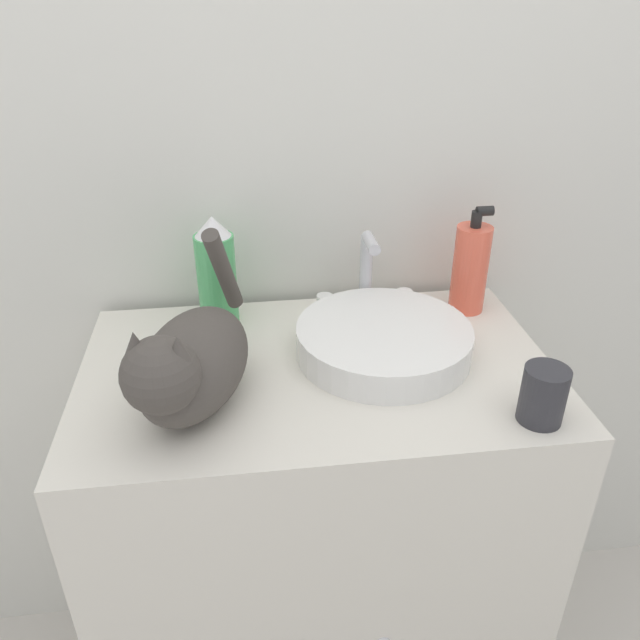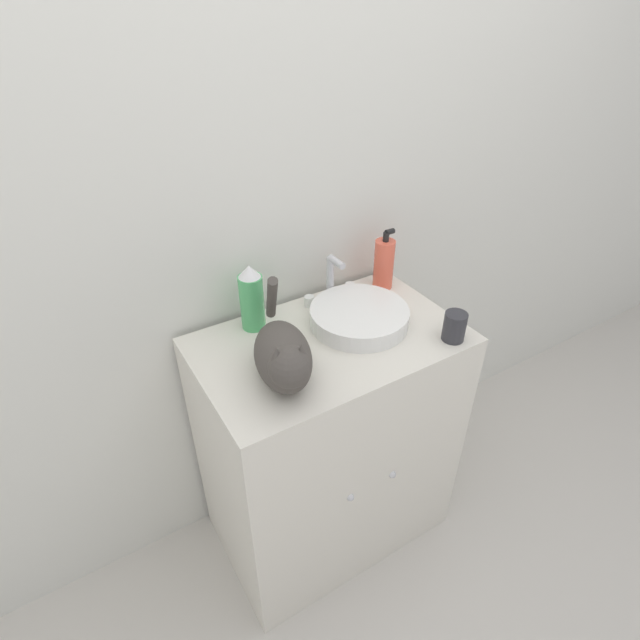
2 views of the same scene
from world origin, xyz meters
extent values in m
cube|color=silver|center=(0.00, 0.53, 1.25)|extent=(6.00, 0.05, 2.50)
cube|color=silver|center=(0.00, 0.24, 0.44)|extent=(0.79, 0.49, 0.89)
cylinder|color=white|center=(0.12, 0.27, 0.91)|extent=(0.30, 0.30, 0.05)
cylinder|color=silver|center=(0.12, 0.43, 0.96)|extent=(0.02, 0.02, 0.15)
cylinder|color=silver|center=(0.12, 0.40, 1.04)|extent=(0.02, 0.07, 0.02)
cylinder|color=white|center=(0.04, 0.43, 0.91)|extent=(0.03, 0.03, 0.03)
cylinder|color=white|center=(0.20, 0.43, 0.91)|extent=(0.03, 0.03, 0.03)
ellipsoid|color=#47423D|center=(-0.19, 0.17, 0.96)|extent=(0.22, 0.29, 0.14)
sphere|color=#47423D|center=(-0.23, 0.07, 1.01)|extent=(0.13, 0.13, 0.11)
cone|color=#47423D|center=(-0.25, 0.07, 1.05)|extent=(0.05, 0.05, 0.04)
cone|color=#47423D|center=(-0.20, 0.06, 1.05)|extent=(0.05, 0.05, 0.04)
cylinder|color=#47423D|center=(-0.14, 0.32, 1.04)|extent=(0.06, 0.12, 0.18)
cylinder|color=#EF6047|center=(0.31, 0.41, 0.97)|extent=(0.07, 0.07, 0.17)
cylinder|color=black|center=(0.31, 0.41, 1.07)|extent=(0.02, 0.02, 0.03)
cylinder|color=black|center=(0.33, 0.41, 1.09)|extent=(0.03, 0.02, 0.02)
cylinder|color=#4CB266|center=(-0.16, 0.42, 0.97)|extent=(0.07, 0.07, 0.17)
cone|color=white|center=(-0.16, 0.42, 1.08)|extent=(0.06, 0.06, 0.04)
cylinder|color=#2D2D33|center=(0.31, 0.06, 0.93)|extent=(0.07, 0.07, 0.09)
camera|label=1|loc=(-0.11, -0.63, 1.47)|focal=35.00mm
camera|label=2|loc=(-0.64, -0.74, 1.76)|focal=28.00mm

